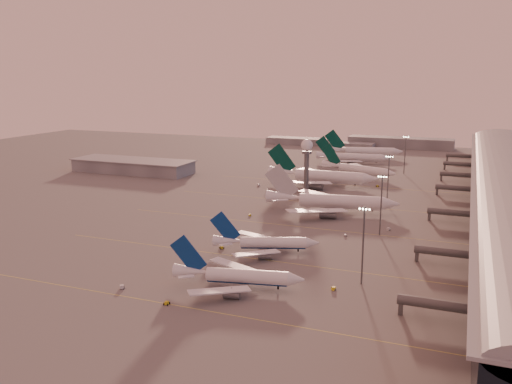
% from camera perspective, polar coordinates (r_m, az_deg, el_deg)
% --- Properties ---
extents(ground, '(700.00, 700.00, 0.00)m').
position_cam_1_polar(ground, '(191.80, -6.39, -7.23)').
color(ground, '#5C5A59').
rests_on(ground, ground).
extents(taxiway_markings, '(180.00, 185.25, 0.02)m').
position_cam_1_polar(taxiway_markings, '(231.38, 6.78, -3.80)').
color(taxiway_markings, '#DBD14D').
rests_on(taxiway_markings, ground).
extents(hangar, '(82.00, 27.00, 8.50)m').
position_cam_1_polar(hangar, '(367.93, -12.83, 2.70)').
color(hangar, slate).
rests_on(hangar, ground).
extents(radar_tower, '(6.40, 6.40, 31.10)m').
position_cam_1_polar(radar_tower, '(293.85, 5.36, 3.87)').
color(radar_tower, '#515458').
rests_on(radar_tower, ground).
extents(mast_a, '(3.60, 0.56, 25.00)m').
position_cam_1_polar(mast_a, '(169.32, 11.21, -5.18)').
color(mast_a, '#515458').
rests_on(mast_a, ground).
extents(mast_b, '(3.60, 0.56, 25.00)m').
position_cam_1_polar(mast_b, '(222.24, 13.04, -1.05)').
color(mast_b, '#515458').
rests_on(mast_b, ground).
extents(mast_c, '(3.60, 0.56, 25.00)m').
position_cam_1_polar(mast_c, '(276.26, 13.75, 1.51)').
color(mast_c, '#515458').
rests_on(mast_c, ground).
extents(mast_d, '(3.60, 0.56, 25.00)m').
position_cam_1_polar(mast_d, '(364.75, 15.41, 3.98)').
color(mast_d, '#515458').
rests_on(mast_d, ground).
extents(distant_horizon, '(165.00, 37.50, 9.00)m').
position_cam_1_polar(distant_horizon, '(495.16, 11.74, 5.12)').
color(distant_horizon, slate).
rests_on(distant_horizon, ground).
extents(narrowbody_near, '(41.01, 32.41, 16.20)m').
position_cam_1_polar(narrowbody_near, '(166.56, -1.91, -9.05)').
color(narrowbody_near, white).
rests_on(narrowbody_near, ground).
extents(narrowbody_mid, '(38.12, 29.87, 15.53)m').
position_cam_1_polar(narrowbody_mid, '(198.29, 1.03, -5.54)').
color(narrowbody_mid, white).
rests_on(narrowbody_mid, ground).
extents(widebody_white, '(63.06, 50.17, 22.29)m').
position_cam_1_polar(widebody_white, '(257.78, 8.00, -1.27)').
color(widebody_white, white).
rests_on(widebody_white, ground).
extents(greentail_a, '(65.26, 52.65, 23.69)m').
position_cam_1_polar(greentail_a, '(318.14, 6.98, 1.42)').
color(greentail_a, white).
rests_on(greentail_a, ground).
extents(greentail_b, '(51.16, 40.64, 19.29)m').
position_cam_1_polar(greentail_b, '(349.82, 10.68, 2.16)').
color(greentail_b, white).
rests_on(greentail_b, ground).
extents(greentail_c, '(54.32, 43.56, 19.82)m').
position_cam_1_polar(greentail_c, '(399.73, 10.23, 3.45)').
color(greentail_c, white).
rests_on(greentail_c, ground).
extents(greentail_d, '(59.10, 47.16, 21.85)m').
position_cam_1_polar(greentail_d, '(429.58, 11.32, 4.06)').
color(greentail_d, white).
rests_on(greentail_d, ground).
extents(gsv_truck_a, '(6.26, 5.67, 2.52)m').
position_cam_1_polar(gsv_truck_a, '(171.69, -13.78, -9.46)').
color(gsv_truck_a, silver).
rests_on(gsv_truck_a, ground).
extents(gsv_tug_near, '(2.00, 3.33, 0.95)m').
position_cam_1_polar(gsv_tug_near, '(158.43, -9.38, -11.48)').
color(gsv_tug_near, gold).
rests_on(gsv_tug_near, ground).
extents(gsv_catering_a, '(5.61, 3.43, 4.29)m').
position_cam_1_polar(gsv_catering_a, '(166.99, 8.25, -9.54)').
color(gsv_catering_a, gold).
rests_on(gsv_catering_a, ground).
extents(gsv_tug_mid, '(4.00, 3.99, 1.01)m').
position_cam_1_polar(gsv_tug_mid, '(203.56, -3.64, -5.86)').
color(gsv_tug_mid, gold).
rests_on(gsv_tug_mid, ground).
extents(gsv_truck_b, '(4.92, 2.39, 1.91)m').
position_cam_1_polar(gsv_truck_b, '(220.95, 9.46, -4.41)').
color(gsv_truck_b, silver).
rests_on(gsv_truck_b, ground).
extents(gsv_truck_c, '(4.98, 4.17, 1.96)m').
position_cam_1_polar(gsv_truck_c, '(248.74, -0.58, -2.33)').
color(gsv_truck_c, gold).
rests_on(gsv_truck_c, ground).
extents(gsv_catering_b, '(5.92, 4.28, 4.44)m').
position_cam_1_polar(gsv_catering_b, '(232.40, 13.84, -3.44)').
color(gsv_catering_b, silver).
rests_on(gsv_catering_b, ground).
extents(gsv_tug_far, '(4.05, 4.67, 1.14)m').
position_cam_1_polar(gsv_tug_far, '(273.01, 6.78, -1.17)').
color(gsv_tug_far, silver).
rests_on(gsv_tug_far, ground).
extents(gsv_truck_d, '(4.42, 6.47, 2.46)m').
position_cam_1_polar(gsv_truck_d, '(315.11, 0.32, 0.86)').
color(gsv_truck_d, silver).
rests_on(gsv_truck_d, ground).
extents(gsv_tug_hangar, '(3.81, 3.31, 0.93)m').
position_cam_1_polar(gsv_tug_hangar, '(320.72, 12.66, 0.62)').
color(gsv_tug_hangar, gold).
rests_on(gsv_tug_hangar, ground).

